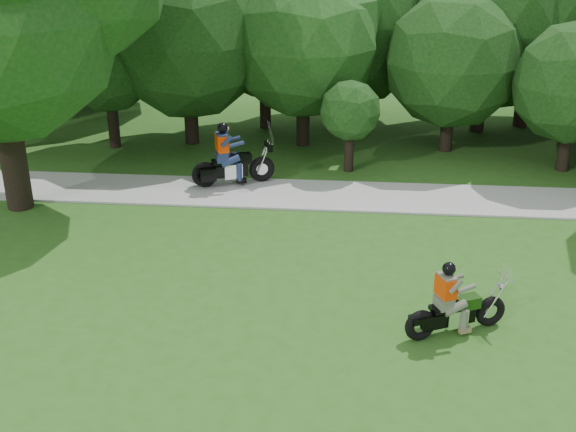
{
  "coord_description": "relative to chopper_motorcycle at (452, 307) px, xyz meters",
  "views": [
    {
      "loc": [
        -1.75,
        -10.68,
        7.51
      ],
      "look_at": [
        -3.01,
        3.44,
        1.35
      ],
      "focal_mm": 45.0,
      "sensor_mm": 36.0,
      "label": 1
    }
  ],
  "objects": [
    {
      "name": "ground",
      "position": [
        -0.27,
        -1.22,
        -0.57
      ],
      "size": [
        100.0,
        100.0,
        0.0
      ],
      "primitive_type": "plane",
      "color": "#2A5A19",
      "rests_on": "ground"
    },
    {
      "name": "touring_motorcycle",
      "position": [
        -5.44,
        7.28,
        0.17
      ],
      "size": [
        2.34,
        1.36,
        1.85
      ],
      "rotation": [
        0.0,
        0.0,
        0.37
      ],
      "color": "black",
      "rests_on": "walkway"
    },
    {
      "name": "walkway",
      "position": [
        -0.27,
        6.78,
        -0.54
      ],
      "size": [
        60.0,
        2.2,
        0.06
      ],
      "primitive_type": "cube",
      "color": "#A3A39D",
      "rests_on": "ground"
    },
    {
      "name": "chopper_motorcycle",
      "position": [
        0.0,
        0.0,
        0.0
      ],
      "size": [
        2.06,
        1.21,
        1.54
      ],
      "rotation": [
        0.0,
        0.0,
        0.43
      ],
      "color": "black",
      "rests_on": "ground"
    },
    {
      "name": "tree_line",
      "position": [
        1.87,
        13.66,
        3.11
      ],
      "size": [
        40.22,
        12.16,
        7.65
      ],
      "color": "black",
      "rests_on": "ground"
    }
  ]
}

